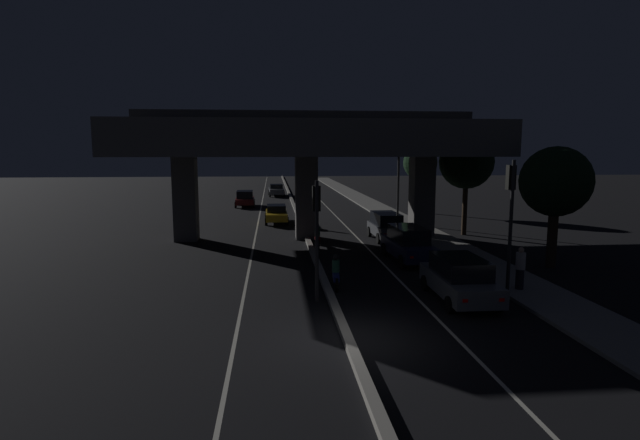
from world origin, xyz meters
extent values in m
plane|color=black|center=(0.00, 0.00, 0.00)|extent=(200.00, 200.00, 0.00)
cube|color=beige|center=(-3.36, 35.00, 0.00)|extent=(0.12, 126.00, 0.00)
cube|color=beige|center=(3.36, 35.00, 0.00)|extent=(0.12, 126.00, 0.00)
cube|color=gray|center=(0.00, 35.00, 0.11)|extent=(0.30, 126.00, 0.21)
cube|color=gray|center=(8.22, 28.00, 0.07)|extent=(2.68, 126.00, 0.14)
cube|color=#5B5956|center=(-7.68, 17.86, 2.69)|extent=(1.40, 1.46, 5.37)
cube|color=#5B5956|center=(7.68, 17.86, 2.69)|extent=(1.40, 1.46, 5.37)
cube|color=#5B5956|center=(0.00, 17.86, 2.69)|extent=(1.40, 1.46, 5.37)
cube|color=#5B5956|center=(0.00, 17.86, 6.35)|extent=(21.69, 13.74, 1.95)
cube|color=#333335|center=(0.00, 17.86, 7.77)|extent=(21.69, 0.40, 0.90)
cylinder|color=black|center=(-0.55, 3.95, 2.30)|extent=(0.14, 0.14, 4.59)
cube|color=black|center=(-0.55, 4.13, 3.92)|extent=(0.30, 0.28, 0.95)
sphere|color=red|center=(-0.55, 4.28, 4.21)|extent=(0.18, 0.18, 0.18)
sphere|color=black|center=(-0.55, 4.28, 3.92)|extent=(0.18, 0.18, 0.18)
sphere|color=black|center=(-0.55, 4.28, 3.62)|extent=(0.18, 0.18, 0.18)
cylinder|color=black|center=(6.98, 3.95, 2.67)|extent=(0.14, 0.14, 5.34)
cube|color=black|center=(6.98, 4.13, 4.66)|extent=(0.30, 0.28, 0.95)
sphere|color=red|center=(6.98, 4.28, 4.96)|extent=(0.18, 0.18, 0.18)
sphere|color=black|center=(6.98, 4.28, 4.66)|extent=(0.18, 0.18, 0.18)
sphere|color=black|center=(6.98, 4.28, 4.37)|extent=(0.18, 0.18, 0.18)
cylinder|color=#2D2D30|center=(7.63, 23.97, 3.85)|extent=(0.18, 0.18, 7.69)
cylinder|color=#2D2D30|center=(6.86, 23.97, 7.54)|extent=(1.54, 0.10, 0.10)
ellipsoid|color=#F2B759|center=(6.10, 23.97, 7.44)|extent=(0.56, 0.32, 0.24)
cube|color=#515459|center=(4.88, 3.61, 0.65)|extent=(1.87, 4.56, 0.68)
cube|color=black|center=(4.88, 3.61, 1.33)|extent=(1.63, 2.74, 0.68)
cylinder|color=black|center=(4.02, 5.12, 0.31)|extent=(0.21, 0.62, 0.62)
cylinder|color=black|center=(5.79, 5.10, 0.31)|extent=(0.21, 0.62, 0.62)
cylinder|color=black|center=(3.98, 2.13, 0.31)|extent=(0.21, 0.62, 0.62)
cylinder|color=black|center=(5.75, 2.10, 0.31)|extent=(0.21, 0.62, 0.62)
cube|color=red|center=(4.22, 1.34, 0.68)|extent=(0.18, 0.03, 0.11)
cube|color=red|center=(5.49, 1.33, 0.68)|extent=(0.18, 0.03, 0.11)
cube|color=#141938|center=(4.76, 10.50, 0.69)|extent=(1.87, 4.77, 0.71)
cube|color=black|center=(4.76, 10.50, 1.43)|extent=(1.59, 2.88, 0.77)
cylinder|color=black|center=(3.88, 12.01, 0.34)|extent=(0.23, 0.68, 0.67)
cylinder|color=black|center=(5.49, 12.09, 0.34)|extent=(0.23, 0.68, 0.67)
cylinder|color=black|center=(4.03, 8.92, 0.34)|extent=(0.23, 0.68, 0.67)
cylinder|color=black|center=(5.64, 9.00, 0.34)|extent=(0.23, 0.68, 0.67)
cube|color=red|center=(4.30, 8.12, 0.72)|extent=(0.18, 0.04, 0.11)
cube|color=red|center=(5.45, 8.18, 0.72)|extent=(0.18, 0.04, 0.11)
cube|color=#515459|center=(5.09, 16.82, 0.66)|extent=(1.77, 4.07, 0.65)
cube|color=black|center=(5.09, 16.93, 1.36)|extent=(1.54, 2.94, 0.75)
cylinder|color=black|center=(4.24, 18.14, 0.34)|extent=(0.21, 0.68, 0.68)
cylinder|color=black|center=(5.88, 18.17, 0.34)|extent=(0.21, 0.68, 0.68)
cylinder|color=black|center=(4.30, 15.47, 0.34)|extent=(0.21, 0.68, 0.68)
cylinder|color=black|center=(5.94, 15.51, 0.34)|extent=(0.21, 0.68, 0.68)
cube|color=red|center=(4.54, 14.78, 0.70)|extent=(0.18, 0.03, 0.11)
cube|color=red|center=(5.72, 14.81, 0.70)|extent=(0.18, 0.03, 0.11)
cube|color=gold|center=(-1.90, 25.27, 0.61)|extent=(1.70, 4.38, 0.57)
cube|color=black|center=(-1.90, 25.49, 1.15)|extent=(1.48, 2.11, 0.52)
cylinder|color=black|center=(-1.07, 23.84, 0.32)|extent=(0.21, 0.65, 0.64)
cylinder|color=black|center=(-2.69, 23.82, 0.32)|extent=(0.21, 0.65, 0.64)
cylinder|color=black|center=(-1.10, 26.72, 0.32)|extent=(0.21, 0.65, 0.64)
cylinder|color=black|center=(-2.72, 26.70, 0.32)|extent=(0.21, 0.65, 0.64)
cube|color=white|center=(-1.33, 27.47, 0.52)|extent=(0.18, 0.03, 0.11)
cube|color=white|center=(-2.50, 27.46, 0.52)|extent=(0.18, 0.03, 0.11)
cube|color=#591414|center=(-5.02, 37.44, 0.60)|extent=(1.98, 4.28, 0.55)
cube|color=black|center=(-5.02, 37.44, 1.25)|extent=(1.70, 2.58, 0.75)
cylinder|color=black|center=(-4.08, 36.07, 0.33)|extent=(0.22, 0.66, 0.65)
cylinder|color=black|center=(-5.88, 36.02, 0.33)|extent=(0.22, 0.66, 0.65)
cylinder|color=black|center=(-4.16, 38.86, 0.33)|extent=(0.22, 0.66, 0.65)
cylinder|color=black|center=(-5.97, 38.80, 0.33)|extent=(0.22, 0.66, 0.65)
cube|color=white|center=(-4.44, 39.58, 0.52)|extent=(0.18, 0.04, 0.11)
cube|color=white|center=(-5.74, 39.54, 0.52)|extent=(0.18, 0.04, 0.11)
cube|color=#515459|center=(-1.70, 49.42, 0.66)|extent=(1.97, 4.80, 0.64)
cube|color=black|center=(-1.70, 49.53, 1.24)|extent=(1.64, 1.96, 0.52)
cylinder|color=black|center=(-0.77, 47.89, 0.35)|extent=(0.23, 0.70, 0.69)
cylinder|color=black|center=(-2.50, 47.82, 0.35)|extent=(0.23, 0.70, 0.69)
cylinder|color=black|center=(-0.89, 51.01, 0.35)|extent=(0.23, 0.70, 0.69)
cylinder|color=black|center=(-2.63, 50.94, 0.35)|extent=(0.23, 0.70, 0.69)
cube|color=white|center=(-1.17, 51.82, 0.57)|extent=(0.18, 0.04, 0.11)
cube|color=white|center=(-2.42, 51.77, 0.57)|extent=(0.18, 0.04, 0.11)
cylinder|color=black|center=(0.45, 6.53, 0.28)|extent=(0.11, 0.56, 0.56)
cylinder|color=black|center=(0.38, 5.20, 0.28)|extent=(0.13, 0.56, 0.56)
cube|color=navy|center=(0.42, 5.86, 0.50)|extent=(0.30, 1.03, 0.32)
cylinder|color=#26593F|center=(0.42, 5.86, 0.92)|extent=(0.34, 0.34, 0.52)
sphere|color=black|center=(0.42, 5.86, 1.29)|extent=(0.24, 0.24, 0.24)
cube|color=red|center=(0.37, 5.15, 0.50)|extent=(0.08, 0.03, 0.08)
cylinder|color=black|center=(0.46, 15.54, 0.28)|extent=(0.08, 0.57, 0.57)
cylinder|color=black|center=(0.45, 14.15, 0.28)|extent=(0.10, 0.57, 0.57)
cube|color=maroon|center=(0.45, 14.85, 0.50)|extent=(0.25, 1.05, 0.32)
cylinder|color=#26593F|center=(0.45, 14.85, 0.92)|extent=(0.32, 0.32, 0.51)
sphere|color=silver|center=(0.45, 14.85, 1.29)|extent=(0.24, 0.24, 0.24)
cube|color=red|center=(0.45, 14.10, 0.50)|extent=(0.08, 0.03, 0.08)
cylinder|color=black|center=(0.41, 22.83, 0.28)|extent=(0.12, 0.56, 0.56)
cylinder|color=black|center=(0.50, 21.56, 0.28)|extent=(0.14, 0.57, 0.56)
cube|color=black|center=(0.45, 22.20, 0.50)|extent=(0.30, 0.98, 0.32)
cylinder|color=beige|center=(0.45, 22.20, 0.95)|extent=(0.34, 0.34, 0.58)
sphere|color=silver|center=(0.45, 22.20, 1.36)|extent=(0.24, 0.24, 0.24)
cube|color=red|center=(0.50, 21.51, 0.50)|extent=(0.08, 0.04, 0.08)
cylinder|color=black|center=(7.72, 4.45, 0.54)|extent=(0.32, 0.32, 0.82)
cylinder|color=beige|center=(7.72, 4.45, 1.29)|extent=(0.38, 0.38, 0.68)
sphere|color=tan|center=(7.72, 4.45, 1.74)|extent=(0.22, 0.22, 0.22)
cylinder|color=#2D2116|center=(11.41, 8.51, 1.48)|extent=(0.48, 0.48, 2.95)
sphere|color=black|center=(11.41, 8.51, 4.22)|extent=(3.39, 3.39, 3.39)
cylinder|color=#38281C|center=(10.81, 18.25, 1.80)|extent=(0.34, 0.34, 3.60)
sphere|color=black|center=(10.81, 18.25, 4.97)|extent=(3.64, 3.64, 3.64)
cylinder|color=#38281C|center=(11.38, 30.70, 1.73)|extent=(0.31, 0.31, 3.45)
sphere|color=black|center=(11.38, 30.70, 4.62)|extent=(3.11, 3.11, 3.11)
camera|label=1|loc=(-2.17, -14.30, 5.66)|focal=28.00mm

